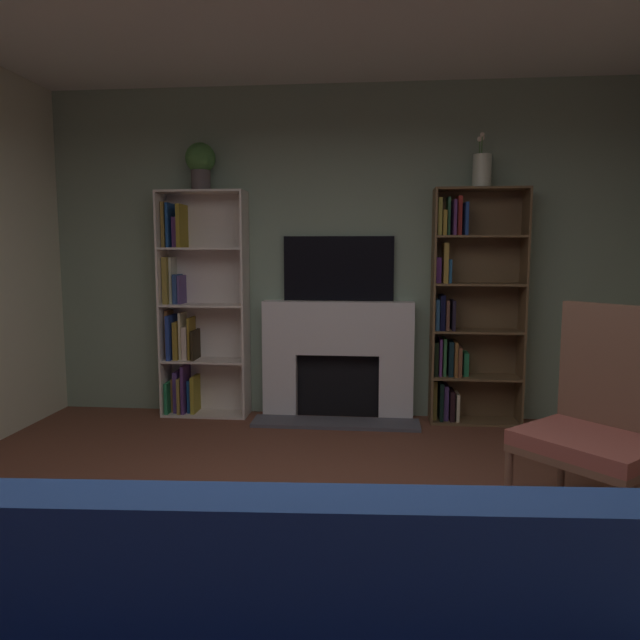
{
  "coord_description": "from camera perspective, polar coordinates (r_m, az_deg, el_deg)",
  "views": [
    {
      "loc": [
        0.34,
        -2.31,
        1.45
      ],
      "look_at": [
        0.0,
        1.12,
        1.04
      ],
      "focal_mm": 33.01,
      "sensor_mm": 36.0,
      "label": 1
    }
  ],
  "objects": [
    {
      "name": "bookshelf_left",
      "position": [
        5.27,
        -12.04,
        0.69
      ],
      "size": [
        0.75,
        0.28,
        1.95
      ],
      "color": "silver",
      "rests_on": "ground_plane"
    },
    {
      "name": "ground_plane",
      "position": [
        2.75,
        -2.52,
        -25.09
      ],
      "size": [
        6.7,
        6.7,
        0.0
      ],
      "primitive_type": "plane",
      "color": "brown"
    },
    {
      "name": "vase_with_flowers",
      "position": [
        5.06,
        15.42,
        13.84
      ],
      "size": [
        0.15,
        0.15,
        0.43
      ],
      "color": "silver",
      "rests_on": "bookshelf_right"
    },
    {
      "name": "potted_plant",
      "position": [
        5.22,
        -11.51,
        14.7
      ],
      "size": [
        0.25,
        0.25,
        0.4
      ],
      "color": "#554D4D",
      "rests_on": "bookshelf_left"
    },
    {
      "name": "bookshelf_right",
      "position": [
        5.07,
        13.89,
        0.75
      ],
      "size": [
        0.75,
        0.28,
        1.95
      ],
      "color": "brown",
      "rests_on": "ground_plane"
    },
    {
      "name": "armchair",
      "position": [
        3.51,
        25.58,
        -8.67
      ],
      "size": [
        0.86,
        0.87,
        1.16
      ],
      "color": "brown",
      "rests_on": "ground_plane"
    },
    {
      "name": "fireplace",
      "position": [
        5.09,
        1.74,
        -3.68
      ],
      "size": [
        1.39,
        0.49,
        1.02
      ],
      "color": "white",
      "rests_on": "ground_plane"
    },
    {
      "name": "wall_back_accent",
      "position": [
        5.14,
        1.87,
        6.44
      ],
      "size": [
        5.19,
        0.06,
        2.84
      ],
      "primitive_type": "cube",
      "color": "gray",
      "rests_on": "ground_plane"
    },
    {
      "name": "tv",
      "position": [
        5.08,
        1.82,
        5.0
      ],
      "size": [
        0.94,
        0.06,
        0.55
      ],
      "primitive_type": "cube",
      "color": "black",
      "rests_on": "fireplace"
    }
  ]
}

